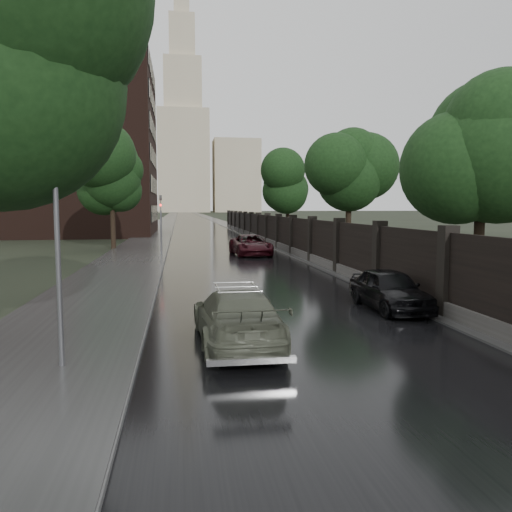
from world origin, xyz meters
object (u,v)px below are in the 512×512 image
at_px(tree_right_c, 288,189).
at_px(car_right_far, 251,245).
at_px(tree_right_b, 349,180).
at_px(traffic_light, 161,220).
at_px(tree_right_a, 482,158).
at_px(volga_sedan, 237,317).
at_px(tree_left_far, 112,180).
at_px(car_right_near, 390,289).
at_px(lamp_post, 57,237).

xyz_separation_m(tree_right_c, car_right_far, (-5.90, -15.49, -4.26)).
relative_size(tree_right_b, tree_right_c, 1.00).
bearing_deg(tree_right_c, traffic_light, -128.18).
relative_size(tree_right_a, volga_sedan, 1.55).
height_order(tree_right_a, tree_right_b, same).
bearing_deg(car_right_far, tree_right_b, -26.71).
relative_size(tree_left_far, tree_right_b, 1.05).
bearing_deg(car_right_near, tree_left_far, 114.43).
relative_size(tree_right_b, car_right_near, 1.83).
distance_m(lamp_post, traffic_light, 23.52).
relative_size(tree_right_b, car_right_far, 1.41).
distance_m(tree_left_far, traffic_light, 6.84).
relative_size(lamp_post, traffic_light, 1.28).
xyz_separation_m(tree_right_b, volga_sedan, (-9.30, -18.91, -4.29)).
bearing_deg(traffic_light, tree_left_far, 126.47).
bearing_deg(tree_right_a, car_right_near, -156.92).
bearing_deg(volga_sedan, car_right_far, -100.74).
relative_size(tree_right_b, volga_sedan, 1.55).
xyz_separation_m(tree_right_c, car_right_near, (-4.10, -33.75, -4.30)).
distance_m(tree_left_far, car_right_far, 11.96).
bearing_deg(tree_left_far, lamp_post, -84.79).
bearing_deg(tree_right_a, traffic_light, 124.77).
bearing_deg(car_right_near, volga_sedan, -149.90).
distance_m(tree_right_a, volga_sedan, 11.36).
distance_m(car_right_near, car_right_far, 18.34).
bearing_deg(traffic_light, car_right_far, -4.72).
relative_size(tree_right_b, traffic_light, 1.75).
relative_size(lamp_post, car_right_near, 1.33).
xyz_separation_m(lamp_post, volga_sedan, (3.60, 1.59, -2.02)).
bearing_deg(tree_right_a, tree_left_far, 125.17).
relative_size(car_right_near, car_right_far, 0.77).
bearing_deg(car_right_near, tree_right_c, 81.86).
height_order(tree_right_b, traffic_light, tree_right_b).
bearing_deg(tree_right_a, volga_sedan, -152.17).
bearing_deg(traffic_light, car_right_near, -67.66).
xyz_separation_m(tree_left_far, volga_sedan, (6.20, -26.91, -4.59)).
height_order(tree_right_c, car_right_near, tree_right_c).
height_order(tree_right_a, traffic_light, tree_right_a).
distance_m(tree_right_c, lamp_post, 40.67).
height_order(lamp_post, traffic_light, lamp_post).
xyz_separation_m(tree_right_a, tree_right_b, (0.00, 14.00, 0.00)).
xyz_separation_m(volga_sedan, car_right_far, (3.40, 21.42, 0.03)).
relative_size(tree_left_far, traffic_light, 1.85).
bearing_deg(volga_sedan, car_right_near, -150.41).
distance_m(tree_right_b, volga_sedan, 21.51).
distance_m(tree_left_far, lamp_post, 28.73).
bearing_deg(lamp_post, tree_left_far, 95.21).
height_order(volga_sedan, car_right_far, car_right_far).
height_order(lamp_post, volga_sedan, lamp_post).
distance_m(volga_sedan, car_right_near, 6.09).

